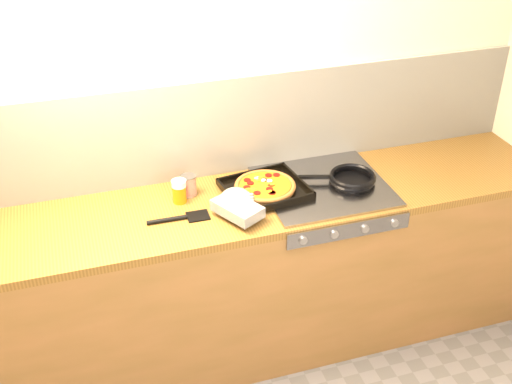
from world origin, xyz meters
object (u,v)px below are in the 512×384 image
object	(u,v)px
frying_pan	(351,178)
tomato_can	(189,185)
pizza_on_tray	(257,192)
juice_glass	(179,191)

from	to	relation	value
frying_pan	tomato_can	bearing A→B (deg)	169.15
pizza_on_tray	juice_glass	size ratio (longest dim) A/B	4.40
pizza_on_tray	juice_glass	world-z (taller)	juice_glass
tomato_can	juice_glass	xyz separation A→B (m)	(-0.06, -0.05, 0.01)
tomato_can	pizza_on_tray	bearing A→B (deg)	-25.68
frying_pan	juice_glass	bearing A→B (deg)	173.24
tomato_can	juice_glass	size ratio (longest dim) A/B	0.90
frying_pan	juice_glass	world-z (taller)	juice_glass
tomato_can	juice_glass	distance (m)	0.08
frying_pan	pizza_on_tray	bearing A→B (deg)	179.12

